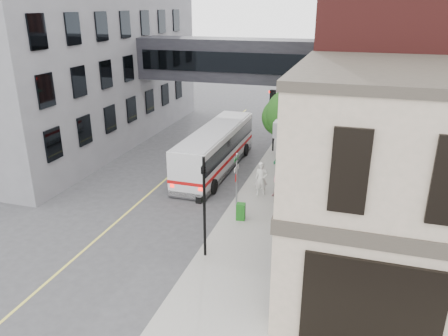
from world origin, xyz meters
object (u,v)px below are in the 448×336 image
Objects in this scene: pedestrian_b at (280,182)px; pedestrian_c at (295,154)px; sandwich_board at (281,253)px; newspaper_box at (241,212)px; pedestrian_a at (261,179)px; bus at (216,148)px.

pedestrian_c is (0.06, 5.19, -0.03)m from pedestrian_b.
pedestrian_c is 1.93× the size of sandwich_board.
newspaper_box is (-1.40, -8.52, -0.42)m from pedestrian_c.
pedestrian_a is 1.10× the size of pedestrian_b.
pedestrian_b is 2.00× the size of sandwich_board.
pedestrian_a is (3.82, -3.43, -0.43)m from bus.
pedestrian_c is at bearing 107.36° from sandwich_board.
bus is at bearing 127.43° from pedestrian_a.
bus is at bearing 112.04° from newspaper_box.
pedestrian_c is 8.65m from newspaper_box.
pedestrian_b is at bearing 112.35° from sandwich_board.
newspaper_box is 4.17m from sandwich_board.
sandwich_board is at bearing -81.20° from pedestrian_a.
pedestrian_c reaches higher than newspaper_box.
pedestrian_b reaches higher than sandwich_board.
pedestrian_c is 1.96× the size of newspaper_box.
pedestrian_b reaches higher than pedestrian_c.
pedestrian_a is 1.14× the size of pedestrian_c.
pedestrian_b is 3.62m from newspaper_box.
pedestrian_b is 6.73m from sandwich_board.
pedestrian_b reaches higher than newspaper_box.
bus is 5.28m from pedestrian_c.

